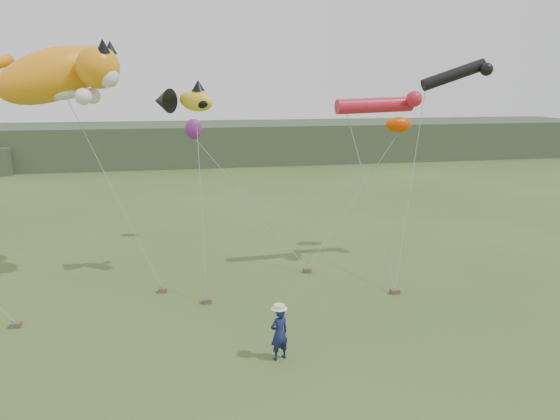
{
  "coord_description": "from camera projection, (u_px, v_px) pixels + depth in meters",
  "views": [
    {
      "loc": [
        -3.65,
        -14.52,
        7.9
      ],
      "look_at": [
        0.01,
        3.0,
        3.84
      ],
      "focal_mm": 35.0,
      "sensor_mm": 36.0,
      "label": 1
    }
  ],
  "objects": [
    {
      "name": "ground",
      "position": [
        300.0,
        356.0,
        16.34
      ],
      "size": [
        120.0,
        120.0,
        0.0
      ],
      "primitive_type": "plane",
      "color": "#385123",
      "rests_on": "ground"
    },
    {
      "name": "headland",
      "position": [
        171.0,
        144.0,
        57.95
      ],
      "size": [
        90.0,
        13.0,
        4.0
      ],
      "color": "#2D3D28",
      "rests_on": "ground"
    },
    {
      "name": "festival_attendant",
      "position": [
        279.0,
        333.0,
        16.02
      ],
      "size": [
        0.69,
        0.57,
        1.62
      ],
      "primitive_type": "imported",
      "rotation": [
        0.0,
        0.0,
        3.51
      ],
      "color": "#141C4B",
      "rests_on": "ground"
    },
    {
      "name": "sandbag_anchors",
      "position": [
        225.0,
        294.0,
        21.01
      ],
      "size": [
        14.06,
        3.63,
        0.17
      ],
      "color": "brown",
      "rests_on": "ground"
    },
    {
      "name": "cat_kite",
      "position": [
        63.0,
        74.0,
        21.28
      ],
      "size": [
        5.86,
        3.49,
        3.23
      ],
      "color": "orange",
      "rests_on": "ground"
    },
    {
      "name": "fish_kite",
      "position": [
        184.0,
        100.0,
        21.66
      ],
      "size": [
        2.74,
        1.8,
        1.32
      ],
      "color": "yellow",
      "rests_on": "ground"
    },
    {
      "name": "tube_kites",
      "position": [
        411.0,
        93.0,
        23.13
      ],
      "size": [
        6.88,
        1.44,
        2.33
      ],
      "color": "black",
      "rests_on": "ground"
    },
    {
      "name": "misc_kites",
      "position": [
        311.0,
        127.0,
        26.34
      ],
      "size": [
        10.42,
        4.35,
        1.22
      ],
      "color": "#D33F00",
      "rests_on": "ground"
    }
  ]
}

